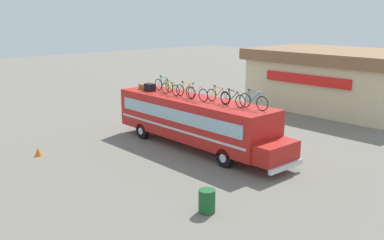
% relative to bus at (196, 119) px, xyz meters
% --- Properties ---
extents(ground_plane, '(120.00, 120.00, 0.00)m').
position_rel_bus_xyz_m(ground_plane, '(-0.22, -0.00, -1.63)').
color(ground_plane, slate).
extents(bus, '(11.75, 2.63, 2.78)m').
position_rel_bus_xyz_m(bus, '(0.00, 0.00, 0.00)').
color(bus, red).
rests_on(bus, ground).
extents(luggage_bag_1, '(0.62, 0.40, 0.30)m').
position_rel_bus_xyz_m(luggage_bag_1, '(-4.53, -0.19, 1.30)').
color(luggage_bag_1, olive).
rests_on(luggage_bag_1, bus).
extents(luggage_bag_2, '(0.62, 0.45, 0.44)m').
position_rel_bus_xyz_m(luggage_bag_2, '(-3.75, -0.32, 1.37)').
color(luggage_bag_2, black).
rests_on(luggage_bag_2, bus).
extents(rooftop_bicycle_1, '(1.74, 0.44, 0.93)m').
position_rel_bus_xyz_m(rooftop_bicycle_1, '(-3.10, 0.23, 1.54)').
color(rooftop_bicycle_1, black).
rests_on(rooftop_bicycle_1, bus).
extents(rooftop_bicycle_2, '(1.61, 0.44, 0.86)m').
position_rel_bus_xyz_m(rooftop_bicycle_2, '(-1.87, -0.26, 1.51)').
color(rooftop_bicycle_2, black).
rests_on(rooftop_bicycle_2, bus).
extents(rooftop_bicycle_3, '(1.66, 0.44, 0.87)m').
position_rel_bus_xyz_m(rooftop_bicycle_3, '(-0.77, -0.04, 1.52)').
color(rooftop_bicycle_3, black).
rests_on(rooftop_bicycle_3, bus).
extents(rooftop_bicycle_4, '(1.74, 0.44, 0.93)m').
position_rel_bus_xyz_m(rooftop_bicycle_4, '(0.37, -0.26, 1.54)').
color(rooftop_bicycle_4, black).
rests_on(rooftop_bicycle_4, bus).
extents(rooftop_bicycle_5, '(1.68, 0.44, 0.89)m').
position_rel_bus_xyz_m(rooftop_bicycle_5, '(1.54, 0.20, 1.52)').
color(rooftop_bicycle_5, black).
rests_on(rooftop_bicycle_5, bus).
extents(rooftop_bicycle_6, '(1.68, 0.44, 0.88)m').
position_rel_bus_xyz_m(rooftop_bicycle_6, '(2.74, 0.01, 1.52)').
color(rooftop_bicycle_6, black).
rests_on(rooftop_bicycle_6, bus).
extents(rooftop_bicycle_7, '(1.81, 0.44, 0.96)m').
position_rel_bus_xyz_m(rooftop_bicycle_7, '(3.87, 0.28, 1.55)').
color(rooftop_bicycle_7, black).
rests_on(rooftop_bicycle_7, bus).
extents(roadside_building, '(12.71, 8.84, 4.59)m').
position_rel_bus_xyz_m(roadside_building, '(-0.53, 15.62, 0.72)').
color(roadside_building, beige).
rests_on(roadside_building, ground).
extents(trash_bin, '(0.64, 0.64, 0.90)m').
position_rel_bus_xyz_m(trash_bin, '(6.40, -5.28, -1.18)').
color(trash_bin, '#1E592D').
rests_on(trash_bin, ground).
extents(traffic_cone, '(0.38, 0.38, 0.45)m').
position_rel_bus_xyz_m(traffic_cone, '(-4.43, -7.23, -1.40)').
color(traffic_cone, orange).
rests_on(traffic_cone, ground).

